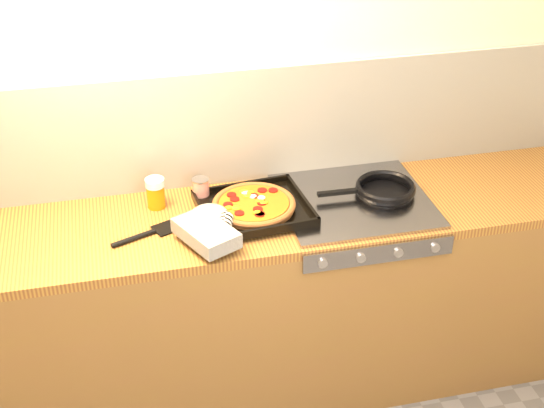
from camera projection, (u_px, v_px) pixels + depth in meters
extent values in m
plane|color=beige|center=(230.00, 104.00, 3.08)|extent=(3.20, 0.00, 3.20)
cube|color=white|center=(232.00, 128.00, 3.12)|extent=(3.20, 0.02, 0.50)
cube|color=brown|center=(248.00, 308.00, 3.26)|extent=(3.20, 0.60, 0.86)
cube|color=olive|center=(247.00, 219.00, 3.02)|extent=(3.20, 0.60, 0.04)
cube|color=gray|center=(378.00, 253.00, 2.88)|extent=(0.60, 0.03, 0.08)
cylinder|color=#A5A5AA|center=(323.00, 263.00, 2.82)|extent=(0.04, 0.02, 0.04)
cylinder|color=#A5A5AA|center=(361.00, 258.00, 2.85)|extent=(0.04, 0.02, 0.04)
cylinder|color=#A5A5AA|center=(398.00, 252.00, 2.88)|extent=(0.04, 0.02, 0.04)
cylinder|color=#A5A5AA|center=(435.00, 247.00, 2.91)|extent=(0.04, 0.02, 0.04)
cube|color=gray|center=(354.00, 201.00, 3.10)|extent=(0.60, 0.56, 0.02)
cube|color=black|center=(254.00, 210.00, 3.00)|extent=(0.46, 0.41, 0.01)
cube|color=black|center=(241.00, 185.00, 3.14)|extent=(0.42, 0.05, 0.02)
cube|color=black|center=(268.00, 230.00, 2.85)|extent=(0.42, 0.05, 0.02)
cube|color=black|center=(302.00, 198.00, 3.05)|extent=(0.05, 0.37, 0.02)
cube|color=black|center=(203.00, 215.00, 2.94)|extent=(0.05, 0.37, 0.02)
cylinder|color=brown|center=(254.00, 206.00, 3.00)|extent=(0.35, 0.35, 0.02)
torus|color=brown|center=(254.00, 204.00, 2.99)|extent=(0.36, 0.36, 0.03)
cylinder|color=#C96C18|center=(254.00, 204.00, 2.99)|extent=(0.31, 0.31, 0.01)
cylinder|color=maroon|center=(262.00, 203.00, 2.98)|extent=(0.04, 0.04, 0.01)
cylinder|color=maroon|center=(232.00, 195.00, 3.03)|extent=(0.04, 0.04, 0.01)
cylinder|color=maroon|center=(260.00, 214.00, 2.91)|extent=(0.04, 0.04, 0.01)
cylinder|color=maroon|center=(228.00, 205.00, 2.97)|extent=(0.04, 0.04, 0.01)
cylinder|color=maroon|center=(262.00, 190.00, 3.06)|extent=(0.04, 0.04, 0.01)
cylinder|color=maroon|center=(254.00, 196.00, 3.03)|extent=(0.04, 0.04, 0.01)
cylinder|color=maroon|center=(239.00, 213.00, 2.91)|extent=(0.04, 0.04, 0.01)
cylinder|color=maroon|center=(273.00, 190.00, 3.06)|extent=(0.04, 0.04, 0.01)
cylinder|color=maroon|center=(260.00, 214.00, 2.91)|extent=(0.04, 0.04, 0.01)
cylinder|color=maroon|center=(258.00, 209.00, 2.94)|extent=(0.04, 0.04, 0.01)
cylinder|color=maroon|center=(235.00, 199.00, 3.00)|extent=(0.04, 0.04, 0.01)
ellipsoid|color=gold|center=(235.00, 207.00, 2.95)|extent=(0.04, 0.03, 0.01)
ellipsoid|color=gold|center=(229.00, 207.00, 2.95)|extent=(0.04, 0.03, 0.01)
ellipsoid|color=gold|center=(248.00, 196.00, 3.02)|extent=(0.04, 0.03, 0.01)
ellipsoid|color=gold|center=(244.00, 191.00, 3.06)|extent=(0.04, 0.03, 0.01)
ellipsoid|color=gold|center=(257.00, 212.00, 2.92)|extent=(0.04, 0.03, 0.01)
ellipsoid|color=gold|center=(264.00, 203.00, 2.98)|extent=(0.04, 0.03, 0.01)
ellipsoid|color=gold|center=(260.00, 201.00, 2.99)|extent=(0.04, 0.03, 0.01)
ellipsoid|color=gold|center=(237.00, 209.00, 2.94)|extent=(0.04, 0.03, 0.01)
ellipsoid|color=gold|center=(250.00, 192.00, 3.05)|extent=(0.04, 0.03, 0.01)
ellipsoid|color=silver|center=(245.00, 192.00, 3.05)|extent=(0.03, 0.03, 0.01)
ellipsoid|color=silver|center=(253.00, 196.00, 3.02)|extent=(0.03, 0.03, 0.01)
ellipsoid|color=silver|center=(261.00, 197.00, 3.02)|extent=(0.03, 0.03, 0.01)
cube|color=black|center=(206.00, 233.00, 2.80)|extent=(0.24, 0.29, 0.06)
ellipsoid|color=black|center=(209.00, 215.00, 2.90)|extent=(0.16, 0.16, 0.06)
cylinder|color=black|center=(225.00, 225.00, 2.85)|extent=(0.09, 0.12, 0.06)
cylinder|color=black|center=(385.00, 193.00, 3.12)|extent=(0.23, 0.23, 0.01)
torus|color=black|center=(385.00, 188.00, 3.11)|extent=(0.25, 0.25, 0.03)
cube|color=black|center=(339.00, 192.00, 3.07)|extent=(0.18, 0.03, 0.02)
cylinder|color=#A2140D|center=(201.00, 190.00, 3.09)|extent=(0.08, 0.08, 0.09)
cylinder|color=#B2B2B7|center=(200.00, 180.00, 3.06)|extent=(0.08, 0.08, 0.01)
cylinder|color=#B2B2B7|center=(201.00, 200.00, 3.11)|extent=(0.08, 0.08, 0.01)
cylinder|color=#C4720B|center=(156.00, 196.00, 3.04)|extent=(0.09, 0.09, 0.10)
cylinder|color=silver|center=(155.00, 183.00, 3.01)|extent=(0.10, 0.10, 0.03)
cylinder|color=#A26644|center=(235.00, 189.00, 3.17)|extent=(0.26, 0.06, 0.02)
ellipsoid|color=#A26644|center=(266.00, 183.00, 3.21)|extent=(0.06, 0.04, 0.02)
cube|color=black|center=(167.00, 228.00, 2.93)|extent=(0.12, 0.12, 0.01)
cylinder|color=black|center=(134.00, 238.00, 2.85)|extent=(0.17, 0.09, 0.02)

